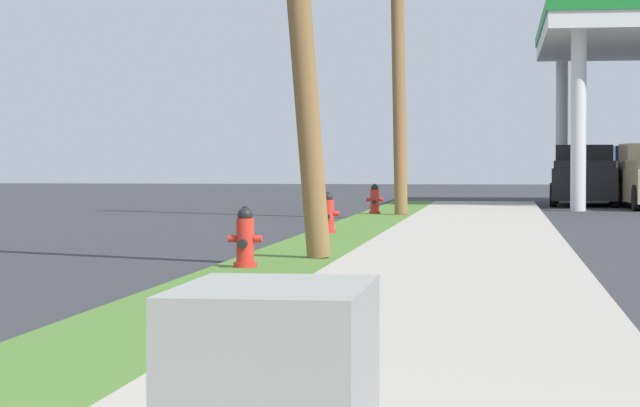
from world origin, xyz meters
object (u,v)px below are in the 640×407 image
object	(u,v)px
fire_hydrant_second	(245,241)
car_white_by_far_pump	(635,180)
truck_black_on_apron	(584,177)
fire_hydrant_third	(328,215)
utility_pole_background	(398,11)
fire_hydrant_fourth	(375,201)

from	to	relation	value
fire_hydrant_second	car_white_by_far_pump	bearing A→B (deg)	77.00
fire_hydrant_second	truck_black_on_apron	xyz separation A→B (m)	(5.78, 28.10, 0.47)
fire_hydrant_second	fire_hydrant_third	size ratio (longest dim) A/B	1.00
fire_hydrant_third	car_white_by_far_pump	size ratio (longest dim) A/B	0.16
utility_pole_background	car_white_by_far_pump	world-z (taller)	utility_pole_background
truck_black_on_apron	fire_hydrant_third	bearing A→B (deg)	-106.15
fire_hydrant_second	fire_hydrant_third	distance (m)	8.05
truck_black_on_apron	car_white_by_far_pump	bearing A→B (deg)	71.59
fire_hydrant_second	utility_pole_background	world-z (taller)	utility_pole_background
car_white_by_far_pump	fire_hydrant_fourth	bearing A→B (deg)	-114.22
utility_pole_background	fire_hydrant_second	bearing A→B (deg)	-92.04
fire_hydrant_second	car_white_by_far_pump	xyz separation A→B (m)	(8.09, 35.03, 0.28)
fire_hydrant_fourth	utility_pole_background	distance (m)	4.72
fire_hydrant_fourth	utility_pole_background	world-z (taller)	utility_pole_background
car_white_by_far_pump	truck_black_on_apron	size ratio (longest dim) A/B	0.83
utility_pole_background	truck_black_on_apron	size ratio (longest dim) A/B	1.78
car_white_by_far_pump	fire_hydrant_third	bearing A→B (deg)	-106.73
utility_pole_background	car_white_by_far_pump	size ratio (longest dim) A/B	2.14
fire_hydrant_second	truck_black_on_apron	world-z (taller)	truck_black_on_apron
fire_hydrant_third	car_white_by_far_pump	distance (m)	28.18
fire_hydrant_third	fire_hydrant_fourth	distance (m)	8.97
fire_hydrant_third	utility_pole_background	size ratio (longest dim) A/B	0.08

